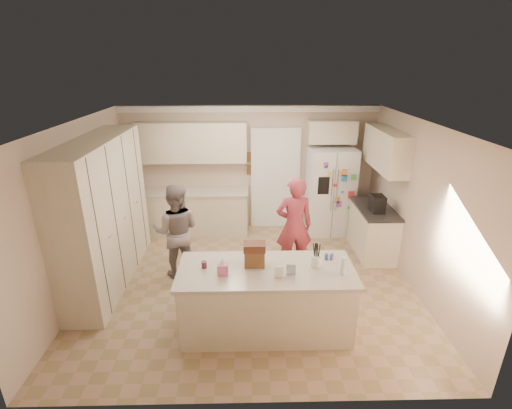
{
  "coord_description": "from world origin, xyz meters",
  "views": [
    {
      "loc": [
        -0.02,
        -5.23,
        3.43
      ],
      "look_at": [
        0.1,
        0.35,
        1.25
      ],
      "focal_mm": 26.0,
      "sensor_mm": 36.0,
      "label": 1
    }
  ],
  "objects_px": {
    "coffee_maker": "(377,204)",
    "teen_girl": "(294,226)",
    "refrigerator": "(330,191)",
    "island_base": "(266,301)",
    "dollhouse_body": "(254,258)",
    "tissue_box": "(223,269)",
    "teen_boy": "(177,231)",
    "utensil_crock": "(316,261)"
  },
  "relations": [
    {
      "from": "coffee_maker",
      "to": "teen_girl",
      "type": "bearing_deg",
      "value": -165.04
    },
    {
      "from": "teen_girl",
      "to": "refrigerator",
      "type": "bearing_deg",
      "value": -123.62
    },
    {
      "from": "teen_girl",
      "to": "island_base",
      "type": "bearing_deg",
      "value": 67.19
    },
    {
      "from": "dollhouse_body",
      "to": "teen_girl",
      "type": "relative_size",
      "value": 0.15
    },
    {
      "from": "tissue_box",
      "to": "teen_boy",
      "type": "relative_size",
      "value": 0.09
    },
    {
      "from": "utensil_crock",
      "to": "island_base",
      "type": "bearing_deg",
      "value": -175.6
    },
    {
      "from": "utensil_crock",
      "to": "teen_boy",
      "type": "distance_m",
      "value": 2.47
    },
    {
      "from": "island_base",
      "to": "dollhouse_body",
      "type": "xyz_separation_m",
      "value": [
        -0.15,
        0.1,
        0.6
      ]
    },
    {
      "from": "tissue_box",
      "to": "teen_boy",
      "type": "distance_m",
      "value": 1.74
    },
    {
      "from": "coffee_maker",
      "to": "utensil_crock",
      "type": "bearing_deg",
      "value": -127.12
    },
    {
      "from": "dollhouse_body",
      "to": "island_base",
      "type": "bearing_deg",
      "value": -33.69
    },
    {
      "from": "refrigerator",
      "to": "teen_boy",
      "type": "bearing_deg",
      "value": -154.22
    },
    {
      "from": "refrigerator",
      "to": "teen_girl",
      "type": "relative_size",
      "value": 1.07
    },
    {
      "from": "utensil_crock",
      "to": "dollhouse_body",
      "type": "xyz_separation_m",
      "value": [
        -0.8,
        0.05,
        0.04
      ]
    },
    {
      "from": "island_base",
      "to": "utensil_crock",
      "type": "height_order",
      "value": "utensil_crock"
    },
    {
      "from": "island_base",
      "to": "tissue_box",
      "type": "xyz_separation_m",
      "value": [
        -0.55,
        -0.1,
        0.56
      ]
    },
    {
      "from": "utensil_crock",
      "to": "tissue_box",
      "type": "relative_size",
      "value": 1.07
    },
    {
      "from": "utensil_crock",
      "to": "tissue_box",
      "type": "distance_m",
      "value": 1.21
    },
    {
      "from": "island_base",
      "to": "teen_girl",
      "type": "bearing_deg",
      "value": 70.19
    },
    {
      "from": "coffee_maker",
      "to": "teen_girl",
      "type": "distance_m",
      "value": 1.58
    },
    {
      "from": "dollhouse_body",
      "to": "teen_boy",
      "type": "distance_m",
      "value": 1.83
    },
    {
      "from": "refrigerator",
      "to": "teen_girl",
      "type": "height_order",
      "value": "refrigerator"
    },
    {
      "from": "teen_boy",
      "to": "teen_girl",
      "type": "xyz_separation_m",
      "value": [
        1.94,
        0.09,
        0.04
      ]
    },
    {
      "from": "utensil_crock",
      "to": "dollhouse_body",
      "type": "relative_size",
      "value": 0.58
    },
    {
      "from": "coffee_maker",
      "to": "teen_girl",
      "type": "xyz_separation_m",
      "value": [
        -1.51,
        -0.4,
        -0.23
      ]
    },
    {
      "from": "tissue_box",
      "to": "dollhouse_body",
      "type": "height_order",
      "value": "dollhouse_body"
    },
    {
      "from": "refrigerator",
      "to": "island_base",
      "type": "height_order",
      "value": "refrigerator"
    },
    {
      "from": "teen_boy",
      "to": "coffee_maker",
      "type": "bearing_deg",
      "value": -171.77
    },
    {
      "from": "island_base",
      "to": "tissue_box",
      "type": "relative_size",
      "value": 15.71
    },
    {
      "from": "coffee_maker",
      "to": "teen_boy",
      "type": "height_order",
      "value": "teen_boy"
    },
    {
      "from": "island_base",
      "to": "dollhouse_body",
      "type": "bearing_deg",
      "value": 146.31
    },
    {
      "from": "refrigerator",
      "to": "teen_boy",
      "type": "xyz_separation_m",
      "value": [
        -2.87,
        -1.65,
        -0.09
      ]
    },
    {
      "from": "coffee_maker",
      "to": "utensil_crock",
      "type": "relative_size",
      "value": 2.0
    },
    {
      "from": "tissue_box",
      "to": "coffee_maker",
      "type": "bearing_deg",
      "value": 37.57
    },
    {
      "from": "tissue_box",
      "to": "utensil_crock",
      "type": "bearing_deg",
      "value": 7.13
    },
    {
      "from": "coffee_maker",
      "to": "utensil_crock",
      "type": "xyz_separation_m",
      "value": [
        -1.4,
        -1.85,
        -0.07
      ]
    },
    {
      "from": "island_base",
      "to": "utensil_crock",
      "type": "distance_m",
      "value": 0.86
    },
    {
      "from": "island_base",
      "to": "tissue_box",
      "type": "bearing_deg",
      "value": -169.7
    },
    {
      "from": "tissue_box",
      "to": "teen_girl",
      "type": "distance_m",
      "value": 1.94
    },
    {
      "from": "refrigerator",
      "to": "teen_boy",
      "type": "height_order",
      "value": "refrigerator"
    },
    {
      "from": "refrigerator",
      "to": "tissue_box",
      "type": "height_order",
      "value": "refrigerator"
    },
    {
      "from": "refrigerator",
      "to": "utensil_crock",
      "type": "height_order",
      "value": "refrigerator"
    }
  ]
}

